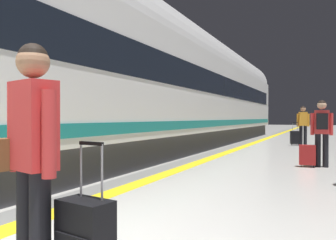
# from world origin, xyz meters

# --- Properties ---
(safety_line_strip) EXTENTS (0.36, 80.00, 0.01)m
(safety_line_strip) POSITION_xyz_m (-0.64, 10.00, 0.00)
(safety_line_strip) COLOR yellow
(safety_line_strip) RESTS_ON ground
(tactile_edge_band) EXTENTS (0.62, 80.00, 0.01)m
(tactile_edge_band) POSITION_xyz_m (-0.97, 10.00, 0.00)
(tactile_edge_band) COLOR slate
(tactile_edge_band) RESTS_ON ground
(high_speed_train) EXTENTS (2.94, 32.34, 4.97)m
(high_speed_train) POSITION_xyz_m (-2.75, 9.31, 2.50)
(high_speed_train) COLOR #38383D
(high_speed_train) RESTS_ON ground
(traveller_foreground) EXTENTS (0.57, 0.33, 1.73)m
(traveller_foreground) POSITION_xyz_m (0.65, 0.81, 1.00)
(traveller_foreground) COLOR black
(traveller_foreground) RESTS_ON ground
(passenger_near) EXTENTS (0.53, 0.28, 1.72)m
(passenger_near) POSITION_xyz_m (1.58, 15.28, 1.00)
(passenger_near) COLOR black
(passenger_near) RESTS_ON ground
(suitcase_near) EXTENTS (0.43, 0.32, 1.02)m
(suitcase_near) POSITION_xyz_m (1.26, 15.06, 0.34)
(suitcase_near) COLOR black
(suitcase_near) RESTS_ON ground
(passenger_mid) EXTENTS (0.51, 0.33, 1.64)m
(passenger_mid) POSITION_xyz_m (2.40, 8.26, 0.98)
(passenger_mid) COLOR black
(passenger_mid) RESTS_ON ground
(suitcase_mid) EXTENTS (0.39, 0.25, 0.54)m
(suitcase_mid) POSITION_xyz_m (2.08, 8.13, 0.30)
(suitcase_mid) COLOR #A51E1E
(suitcase_mid) RESTS_ON ground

